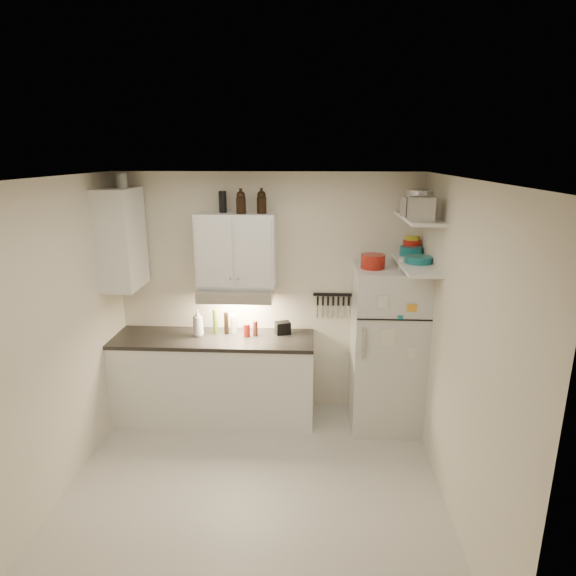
{
  "coord_description": "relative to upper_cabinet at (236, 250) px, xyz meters",
  "views": [
    {
      "loc": [
        0.48,
        -3.46,
        2.77
      ],
      "look_at": [
        0.25,
        0.9,
        1.55
      ],
      "focal_mm": 30.0,
      "sensor_mm": 36.0,
      "label": 1
    }
  ],
  "objects": [
    {
      "name": "stock_pot",
      "position": [
        1.82,
        -0.04,
        0.5
      ],
      "size": [
        0.36,
        0.36,
        0.22
      ],
      "primitive_type": "cylinder",
      "rotation": [
        0.0,
        0.0,
        -0.17
      ],
      "color": "silver",
      "rests_on": "shelf_hi"
    },
    {
      "name": "ceiling",
      "position": [
        0.3,
        -1.33,
        0.78
      ],
      "size": [
        3.2,
        3.0,
        0.02
      ],
      "primitive_type": "cube",
      "color": "silver",
      "rests_on": "ground"
    },
    {
      "name": "base_cabinet",
      "position": [
        -0.25,
        -0.14,
        -1.39
      ],
      "size": [
        2.1,
        0.6,
        0.88
      ],
      "primitive_type": "cube",
      "color": "white",
      "rests_on": "floor"
    },
    {
      "name": "shelf_hi",
      "position": [
        1.75,
        -0.31,
        0.38
      ],
      "size": [
        0.3,
        0.95,
        0.03
      ],
      "primitive_type": "cube",
      "color": "white",
      "rests_on": "right_wall"
    },
    {
      "name": "spice_jar",
      "position": [
        1.64,
        -0.24,
        -0.07
      ],
      "size": [
        0.07,
        0.07,
        0.11
      ],
      "primitive_type": "cylinder",
      "rotation": [
        0.0,
        0.0,
        0.14
      ],
      "color": "silver",
      "rests_on": "fridge"
    },
    {
      "name": "tin_a",
      "position": [
        1.68,
        -0.31,
        0.48
      ],
      "size": [
        0.2,
        0.19,
        0.18
      ],
      "primitive_type": "cube",
      "rotation": [
        0.0,
        0.0,
        0.16
      ],
      "color": "#AAAAAD",
      "rests_on": "shelf_hi"
    },
    {
      "name": "growler_b",
      "position": [
        0.27,
        -0.03,
        0.49
      ],
      "size": [
        0.12,
        0.12,
        0.23
      ],
      "primitive_type": null,
      "rotation": [
        0.0,
        0.0,
        -0.27
      ],
      "color": "black",
      "rests_on": "upper_cabinet"
    },
    {
      "name": "left_wall",
      "position": [
        -1.31,
        -1.33,
        -0.53
      ],
      "size": [
        0.02,
        3.0,
        2.6
      ],
      "primitive_type": "cube",
      "color": "beige",
      "rests_on": "ground"
    },
    {
      "name": "red_jar",
      "position": [
        0.1,
        -0.1,
        -0.84
      ],
      "size": [
        0.08,
        0.08,
        0.14
      ],
      "primitive_type": "cylinder",
      "rotation": [
        0.0,
        0.0,
        -0.17
      ],
      "color": "maroon",
      "rests_on": "countertop"
    },
    {
      "name": "clear_bottle",
      "position": [
        -0.05,
        -0.01,
        -0.8
      ],
      "size": [
        0.08,
        0.08,
        0.2
      ],
      "primitive_type": "cylinder",
      "rotation": [
        0.0,
        0.0,
        -0.22
      ],
      "color": "silver",
      "rests_on": "countertop"
    },
    {
      "name": "pepper_mill",
      "position": [
        0.19,
        -0.07,
        -0.82
      ],
      "size": [
        0.06,
        0.06,
        0.16
      ],
      "primitive_type": "cylinder",
      "rotation": [
        0.0,
        0.0,
        -0.15
      ],
      "color": "maroon",
      "rests_on": "countertop"
    },
    {
      "name": "knife_strip",
      "position": [
        1.0,
        0.15,
        -0.51
      ],
      "size": [
        0.42,
        0.02,
        0.03
      ],
      "primitive_type": "cube",
      "color": "black",
      "rests_on": "back_wall"
    },
    {
      "name": "thermos_b",
      "position": [
        -0.14,
        0.06,
        0.47
      ],
      "size": [
        0.08,
        0.08,
        0.2
      ],
      "primitive_type": "cylinder",
      "rotation": [
        0.0,
        0.0,
        0.23
      ],
      "color": "black",
      "rests_on": "upper_cabinet"
    },
    {
      "name": "growler_a",
      "position": [
        0.07,
        -0.06,
        0.49
      ],
      "size": [
        0.1,
        0.1,
        0.23
      ],
      "primitive_type": null,
      "rotation": [
        0.0,
        0.0,
        -0.0
      ],
      "color": "black",
      "rests_on": "upper_cabinet"
    },
    {
      "name": "vinegar_bottle",
      "position": [
        -0.13,
        -0.03,
        -0.79
      ],
      "size": [
        0.05,
        0.05,
        0.24
      ],
      "primitive_type": "cylinder",
      "rotation": [
        0.0,
        0.0,
        0.11
      ],
      "color": "black",
      "rests_on": "countertop"
    },
    {
      "name": "dutch_oven",
      "position": [
        1.36,
        -0.21,
        -0.06
      ],
      "size": [
        0.25,
        0.25,
        0.14
      ],
      "primitive_type": "cylinder",
      "rotation": [
        0.0,
        0.0,
        0.09
      ],
      "color": "maroon",
      "rests_on": "fridge"
    },
    {
      "name": "countertop",
      "position": [
        -0.25,
        -0.14,
        -0.93
      ],
      "size": [
        2.1,
        0.62,
        0.04
      ],
      "primitive_type": "cube",
      "color": "black",
      "rests_on": "base_cabinet"
    },
    {
      "name": "upper_cabinet",
      "position": [
        0.0,
        0.0,
        0.0
      ],
      "size": [
        0.8,
        0.33,
        0.75
      ],
      "primitive_type": "cube",
      "color": "white",
      "rests_on": "back_wall"
    },
    {
      "name": "floor",
      "position": [
        0.3,
        -1.33,
        -1.84
      ],
      "size": [
        3.2,
        3.0,
        0.02
      ],
      "primitive_type": "cube",
      "color": "beige",
      "rests_on": "ground"
    },
    {
      "name": "side_jar",
      "position": [
        -1.1,
        -0.07,
        0.69
      ],
      "size": [
        0.11,
        0.11,
        0.14
      ],
      "primitive_type": "cylinder",
      "rotation": [
        0.0,
        0.0,
        0.06
      ],
      "color": "silver",
      "rests_on": "side_cabinet"
    },
    {
      "name": "side_cabinet",
      "position": [
        -1.14,
        -0.14,
        0.12
      ],
      "size": [
        0.33,
        0.55,
        1.0
      ],
      "primitive_type": "cube",
      "color": "white",
      "rests_on": "left_wall"
    },
    {
      "name": "fridge",
      "position": [
        1.55,
        -0.18,
        -0.98
      ],
      "size": [
        0.7,
        0.68,
        1.7
      ],
      "primitive_type": "cube",
      "color": "silver",
      "rests_on": "floor"
    },
    {
      "name": "range_hood",
      "position": [
        0.0,
        -0.06,
        -0.44
      ],
      "size": [
        0.76,
        0.46,
        0.12
      ],
      "primitive_type": "cube",
      "color": "silver",
      "rests_on": "back_wall"
    },
    {
      "name": "bowl_yellow",
      "position": [
        1.8,
        0.15,
        0.11
      ],
      "size": [
        0.14,
        0.14,
        0.04
      ],
      "primitive_type": "cylinder",
      "color": "gold",
      "rests_on": "bowl_orange"
    },
    {
      "name": "bowl_orange",
      "position": [
        1.8,
        0.15,
        0.07
      ],
      "size": [
        0.18,
        0.18,
        0.05
      ],
      "primitive_type": "cylinder",
      "color": "red",
      "rests_on": "bowl_teal"
    },
    {
      "name": "thermos_a",
      "position": [
        -0.13,
        0.03,
        0.48
      ],
      "size": [
        0.1,
        0.1,
        0.21
      ],
      "primitive_type": "cylinder",
      "rotation": [
        0.0,
        0.0,
        0.39
      ],
      "color": "black",
      "rests_on": "upper_cabinet"
    },
    {
      "name": "shelf_lo",
      "position": [
        1.75,
        -0.31,
        -0.07
      ],
      "size": [
        0.3,
        0.95,
        0.03
      ],
      "primitive_type": "cube",
      "color": "white",
      "rests_on": "right_wall"
    },
    {
      "name": "back_wall",
      "position": [
        0.3,
        0.18,
        -0.53
      ],
      "size": [
        3.2,
        0.02,
        2.6
      ],
      "primitive_type": "cube",
      "color": "beige",
      "rests_on": "ground"
    },
    {
      "name": "book_stack",
      "position": [
        1.82,
        -0.43,
        -0.09
      ],
      "size": [
        0.21,
        0.25,
        0.07
      ],
      "primitive_type": "cube",
      "rotation": [
        0.0,
        0.0,
        -0.16
      ],
      "color": "orange",
      "rests_on": "fridge"
    },
    {
      "name": "plates",
      "position": [
        1.78,
        -0.29,
        -0.02
      ],
      "size": [
        0.34,
        0.34,
        0.06
      ],
      "primitive_type": "cylinder",
      "rotation": [
        0.0,
        0.0,
        -0.4
      ],
      "color": "#16717A",
      "rests_on": "shelf_lo"
    },
    {
      "name": "right_wall",
      "position": [
        1.91,
        -1.33,
        -0.53
      ],
      "size": [
        0.02,
        3.0,
        2.6
      ],
      "primitive_type": "cube",
      "color": "beige",
      "rests_on": "ground"
    },
    {
      "name": "soap_bottle",
      "position": [
        -0.41,
        -0.11,
        -0.74
      ],
      "size": [
        0.14,
        0.14,
        0.33
      ],
      "primitive_type": "imported",
      "rotation": [
        0.0,
        0.0,
        -0.09
      ],
      "color": "white",
      "rests_on": "countertop"
    },
    {
      "name": "caddy",
      "position": [
        0.47,
        0.01,
        -0.84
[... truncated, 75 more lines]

